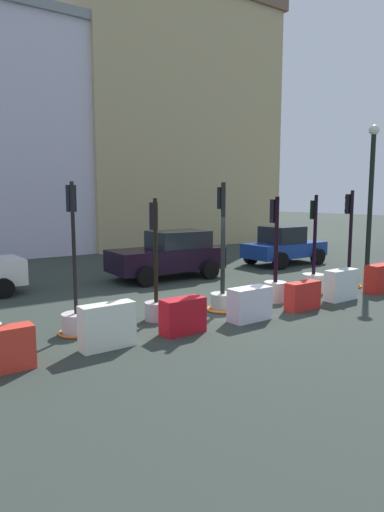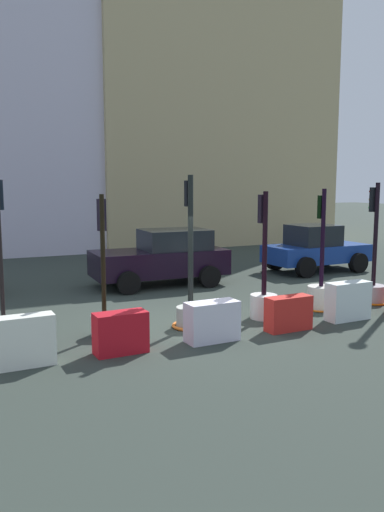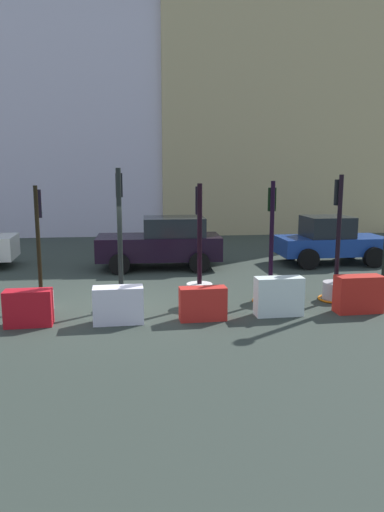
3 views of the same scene
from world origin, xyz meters
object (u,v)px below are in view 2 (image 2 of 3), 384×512
at_px(construction_barrier_3, 212,321).
at_px(car_black_sedan, 163,257).
at_px(construction_barrier_1, 22,341).
at_px(traffic_light_3, 190,303).
at_px(construction_barrier_4, 289,313).
at_px(traffic_light_6, 373,283).
at_px(car_blue_estate, 315,249).
at_px(traffic_light_1, 4,322).
at_px(traffic_light_2, 104,306).
at_px(construction_barrier_2, 121,333).
at_px(traffic_light_5, 321,290).
at_px(construction_barrier_5, 348,301).
at_px(traffic_light_4, 264,293).

xyz_separation_m(construction_barrier_3, car_black_sedan, (1.36, 6.01, 0.47)).
xyz_separation_m(construction_barrier_1, construction_barrier_3, (3.72, -0.08, -0.05)).
distance_m(traffic_light_3, construction_barrier_4, 2.18).
height_order(traffic_light_6, car_blue_estate, traffic_light_6).
relative_size(traffic_light_1, car_blue_estate, 0.87).
relative_size(traffic_light_2, car_black_sedan, 0.70).
relative_size(car_blue_estate, car_black_sedan, 0.91).
bearing_deg(construction_barrier_4, construction_barrier_3, 179.53).
xyz_separation_m(traffic_light_2, construction_barrier_2, (-0.04, -1.28, -0.23)).
bearing_deg(construction_barrier_4, traffic_light_5, 33.82).
xyz_separation_m(traffic_light_5, construction_barrier_4, (-1.93, -1.30, -0.11)).
relative_size(traffic_light_2, traffic_light_3, 0.88).
height_order(traffic_light_2, traffic_light_6, traffic_light_6).
relative_size(construction_barrier_2, car_blue_estate, 0.26).
bearing_deg(car_black_sedan, traffic_light_2, -124.73).
bearing_deg(traffic_light_1, car_blue_estate, 22.37).
distance_m(construction_barrier_4, car_blue_estate, 8.20).
bearing_deg(car_black_sedan, traffic_light_3, -105.11).
height_order(construction_barrier_3, construction_barrier_5, construction_barrier_5).
xyz_separation_m(traffic_light_4, construction_barrier_5, (1.73, -0.98, -0.16)).
xyz_separation_m(traffic_light_1, traffic_light_6, (9.46, -0.12, 0.03)).
distance_m(construction_barrier_1, construction_barrier_4, 5.60).
xyz_separation_m(construction_barrier_3, car_blue_estate, (7.40, 6.03, 0.42)).
height_order(traffic_light_6, construction_barrier_3, traffic_light_6).
bearing_deg(construction_barrier_5, traffic_light_5, 83.62).
distance_m(traffic_light_4, construction_barrier_2, 4.04).
bearing_deg(traffic_light_5, construction_barrier_5, -96.38).
bearing_deg(construction_barrier_1, car_black_sedan, 49.43).
bearing_deg(traffic_light_3, construction_barrier_5, -15.52).
distance_m(traffic_light_4, traffic_light_5, 1.87).
bearing_deg(car_blue_estate, traffic_light_1, -157.63).
bearing_deg(construction_barrier_4, car_black_sedan, 94.97).
xyz_separation_m(traffic_light_2, traffic_light_3, (1.93, -0.19, -0.07)).
distance_m(traffic_light_4, construction_barrier_4, 1.15).
height_order(construction_barrier_1, car_black_sedan, car_black_sedan).
height_order(construction_barrier_2, construction_barrier_5, construction_barrier_5).
distance_m(construction_barrier_2, construction_barrier_4, 3.81).
distance_m(traffic_light_1, construction_barrier_2, 2.37).
height_order(traffic_light_2, construction_barrier_2, traffic_light_2).
relative_size(traffic_light_4, construction_barrier_2, 2.98).
distance_m(construction_barrier_1, construction_barrier_3, 3.72).
distance_m(traffic_light_4, car_black_sedan, 4.95).
bearing_deg(traffic_light_4, traffic_light_3, 179.06).
bearing_deg(traffic_light_2, traffic_light_5, -0.50).
bearing_deg(construction_barrier_1, construction_barrier_2, -0.87).
distance_m(traffic_light_2, traffic_light_4, 3.85).
bearing_deg(traffic_light_3, construction_barrier_1, -164.30).
xyz_separation_m(construction_barrier_4, car_blue_estate, (5.52, 6.04, 0.45)).
bearing_deg(traffic_light_3, construction_barrier_3, -92.17).
bearing_deg(construction_barrier_3, traffic_light_4, 29.47).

